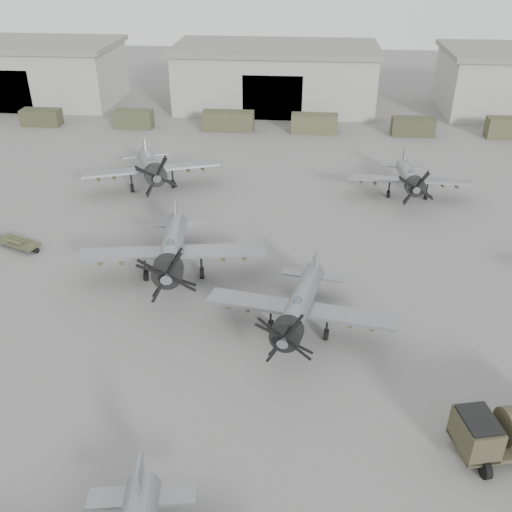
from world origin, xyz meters
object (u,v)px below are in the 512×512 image
Objects in this scene: aircraft_far_0 at (151,167)px; aircraft_far_1 at (410,178)px; aircraft_mid_1 at (172,250)px; aircraft_mid_2 at (299,307)px.

aircraft_far_0 is 1.14× the size of aircraft_far_1.
aircraft_far_0 is (-5.71, 16.52, -0.04)m from aircraft_mid_1.
aircraft_mid_1 is 1.04× the size of aircraft_far_0.
aircraft_mid_2 is at bearing -112.31° from aircraft_far_1.
aircraft_far_0 is (-15.14, 22.52, 0.26)m from aircraft_mid_2.
aircraft_mid_2 is 24.77m from aircraft_far_1.
aircraft_far_0 reaches higher than aircraft_far_1.
aircraft_far_0 reaches higher than aircraft_mid_2.
aircraft_mid_1 is at bearing 157.49° from aircraft_mid_2.
aircraft_mid_1 is 1.14× the size of aircraft_mid_2.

